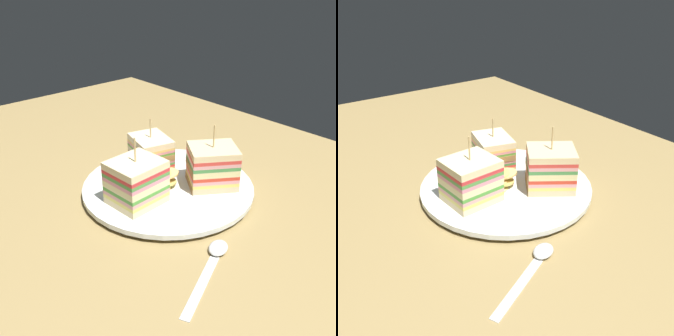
# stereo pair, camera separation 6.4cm
# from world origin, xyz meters

# --- Properties ---
(ground_plane) EXTENTS (1.26, 0.81, 0.02)m
(ground_plane) POSITION_xyz_m (0.00, 0.00, -0.01)
(ground_plane) COLOR #967D4B
(plate) EXTENTS (0.28, 0.28, 0.01)m
(plate) POSITION_xyz_m (0.00, 0.00, 0.01)
(plate) COLOR silver
(plate) RESTS_ON ground_plane
(sandwich_wedge_0) EXTENTS (0.07, 0.08, 0.11)m
(sandwich_wedge_0) POSITION_xyz_m (-0.01, 0.07, 0.05)
(sandwich_wedge_0) COLOR beige
(sandwich_wedge_0) RESTS_ON plate
(sandwich_wedge_1) EXTENTS (0.10, 0.10, 0.10)m
(sandwich_wedge_1) POSITION_xyz_m (-0.05, -0.05, 0.05)
(sandwich_wedge_1) COLOR #CFB889
(sandwich_wedge_1) RESTS_ON plate
(sandwich_wedge_2) EXTENTS (0.09, 0.08, 0.09)m
(sandwich_wedge_2) POSITION_xyz_m (0.07, -0.02, 0.04)
(sandwich_wedge_2) COLOR beige
(sandwich_wedge_2) RESTS_ON plate
(chip_pile) EXTENTS (0.07, 0.08, 0.03)m
(chip_pile) POSITION_xyz_m (0.00, 0.01, 0.03)
(chip_pile) COLOR #E9D083
(chip_pile) RESTS_ON plate
(spoon) EXTENTS (0.08, 0.14, 0.01)m
(spoon) POSITION_xyz_m (-0.17, 0.07, 0.00)
(spoon) COLOR silver
(spoon) RESTS_ON ground_plane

